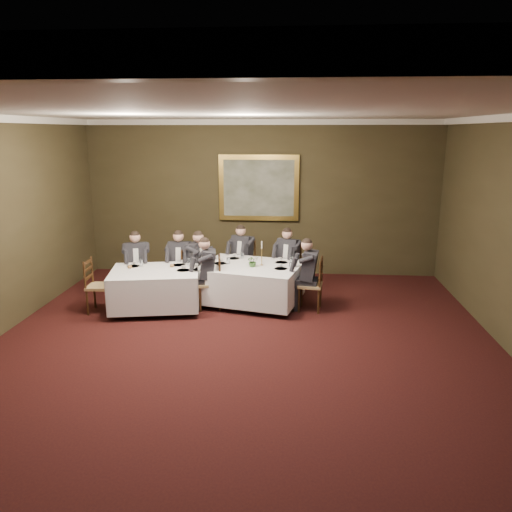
# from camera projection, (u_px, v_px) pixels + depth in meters

# --- Properties ---
(ground) EXTENTS (10.00, 10.00, 0.00)m
(ground) POSITION_uv_depth(u_px,v_px,m) (237.00, 371.00, 6.96)
(ground) COLOR black
(ground) RESTS_ON ground
(ceiling) EXTENTS (8.00, 10.00, 0.10)m
(ceiling) POSITION_uv_depth(u_px,v_px,m) (235.00, 110.00, 6.11)
(ceiling) COLOR silver
(ceiling) RESTS_ON back_wall
(back_wall) EXTENTS (8.00, 0.10, 3.50)m
(back_wall) POSITION_uv_depth(u_px,v_px,m) (262.00, 199.00, 11.37)
(back_wall) COLOR #362F1B
(back_wall) RESTS_ON ground
(crown_molding) EXTENTS (8.00, 10.00, 0.12)m
(crown_molding) POSITION_uv_depth(u_px,v_px,m) (235.00, 115.00, 6.13)
(crown_molding) COLOR white
(crown_molding) RESTS_ON back_wall
(table_main) EXTENTS (2.14, 1.81, 0.67)m
(table_main) POSITION_uv_depth(u_px,v_px,m) (251.00, 281.00, 9.58)
(table_main) COLOR black
(table_main) RESTS_ON ground
(table_second) EXTENTS (1.80, 1.49, 0.67)m
(table_second) POSITION_uv_depth(u_px,v_px,m) (155.00, 287.00, 9.24)
(table_second) COLOR black
(table_second) RESTS_ON ground
(chair_main_backleft) EXTENTS (0.57, 0.56, 1.00)m
(chair_main_backleft) POSITION_uv_depth(u_px,v_px,m) (243.00, 274.00, 10.65)
(chair_main_backleft) COLOR #9A7E4E
(chair_main_backleft) RESTS_ON ground
(diner_main_backleft) EXTENTS (0.56, 0.60, 1.35)m
(diner_main_backleft) POSITION_uv_depth(u_px,v_px,m) (243.00, 264.00, 10.59)
(diner_main_backleft) COLOR black
(diner_main_backleft) RESTS_ON chair_main_backleft
(chair_main_backright) EXTENTS (0.57, 0.56, 1.00)m
(chair_main_backright) POSITION_uv_depth(u_px,v_px,m) (288.00, 278.00, 10.35)
(chair_main_backright) COLOR #9A7E4E
(chair_main_backright) RESTS_ON ground
(diner_main_backright) EXTENTS (0.56, 0.60, 1.35)m
(diner_main_backright) POSITION_uv_depth(u_px,v_px,m) (288.00, 268.00, 10.29)
(diner_main_backright) COLOR black
(diner_main_backright) RESTS_ON chair_main_backright
(chair_main_endleft) EXTENTS (0.52, 0.54, 1.00)m
(chair_main_endleft) POSITION_uv_depth(u_px,v_px,m) (195.00, 283.00, 9.98)
(chair_main_endleft) COLOR #9A7E4E
(chair_main_endleft) RESTS_ON ground
(diner_main_endleft) EXTENTS (0.57, 0.51, 1.35)m
(diner_main_endleft) POSITION_uv_depth(u_px,v_px,m) (196.00, 273.00, 9.92)
(diner_main_endleft) COLOR black
(diner_main_endleft) RESTS_ON chair_main_endleft
(chair_main_endright) EXTENTS (0.48, 0.49, 1.00)m
(chair_main_endright) POSITION_uv_depth(u_px,v_px,m) (311.00, 295.00, 9.27)
(chair_main_endright) COLOR #9A7E4E
(chair_main_endright) RESTS_ON ground
(diner_main_endright) EXTENTS (0.53, 0.46, 1.35)m
(diner_main_endright) POSITION_uv_depth(u_px,v_px,m) (310.00, 283.00, 9.22)
(diner_main_endright) COLOR black
(diner_main_endright) RESTS_ON chair_main_endright
(chair_sec_backleft) EXTENTS (0.54, 0.52, 1.00)m
(chair_sec_backleft) POSITION_uv_depth(u_px,v_px,m) (138.00, 283.00, 10.03)
(chair_sec_backleft) COLOR #9A7E4E
(chair_sec_backleft) RESTS_ON ground
(diner_sec_backleft) EXTENTS (0.51, 0.57, 1.35)m
(diner_sec_backleft) POSITION_uv_depth(u_px,v_px,m) (137.00, 272.00, 9.96)
(diner_sec_backleft) COLOR black
(diner_sec_backleft) RESTS_ON chair_sec_backleft
(chair_sec_backright) EXTENTS (0.45, 0.43, 1.00)m
(chair_sec_backright) POSITION_uv_depth(u_px,v_px,m) (181.00, 281.00, 10.11)
(chair_sec_backright) COLOR #9A7E4E
(chair_sec_backright) RESTS_ON ground
(diner_sec_backright) EXTENTS (0.43, 0.49, 1.35)m
(diner_sec_backright) POSITION_uv_depth(u_px,v_px,m) (181.00, 271.00, 10.05)
(diner_sec_backright) COLOR black
(diner_sec_backright) RESTS_ON chair_sec_backright
(chair_sec_endright) EXTENTS (0.49, 0.51, 1.00)m
(chair_sec_endright) POSITION_uv_depth(u_px,v_px,m) (211.00, 293.00, 9.37)
(chair_sec_endright) COLOR #9A7E4E
(chair_sec_endright) RESTS_ON ground
(diner_sec_endright) EXTENTS (0.54, 0.48, 1.35)m
(diner_sec_endright) POSITION_uv_depth(u_px,v_px,m) (210.00, 282.00, 9.32)
(diner_sec_endright) COLOR black
(diner_sec_endright) RESTS_ON chair_sec_endright
(chair_sec_endleft) EXTENTS (0.44, 0.46, 1.00)m
(chair_sec_endleft) POSITION_uv_depth(u_px,v_px,m) (100.00, 297.00, 9.18)
(chair_sec_endleft) COLOR #9A7E4E
(chair_sec_endleft) RESTS_ON ground
(centerpiece) EXTENTS (0.28, 0.26, 0.24)m
(centerpiece) POSITION_uv_depth(u_px,v_px,m) (253.00, 260.00, 9.38)
(centerpiece) COLOR #2D5926
(centerpiece) RESTS_ON table_main
(candlestick) EXTENTS (0.07, 0.07, 0.48)m
(candlestick) POSITION_uv_depth(u_px,v_px,m) (262.00, 256.00, 9.47)
(candlestick) COLOR #AC8234
(candlestick) RESTS_ON table_main
(place_setting_table_main) EXTENTS (0.33, 0.31, 0.14)m
(place_setting_table_main) POSITION_uv_depth(u_px,v_px,m) (236.00, 257.00, 10.03)
(place_setting_table_main) COLOR white
(place_setting_table_main) RESTS_ON table_main
(place_setting_table_second) EXTENTS (0.33, 0.31, 0.14)m
(place_setting_table_second) POSITION_uv_depth(u_px,v_px,m) (136.00, 264.00, 9.46)
(place_setting_table_second) COLOR white
(place_setting_table_second) RESTS_ON table_second
(painting) EXTENTS (1.81, 0.09, 1.48)m
(painting) POSITION_uv_depth(u_px,v_px,m) (259.00, 188.00, 11.25)
(painting) COLOR gold
(painting) RESTS_ON back_wall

